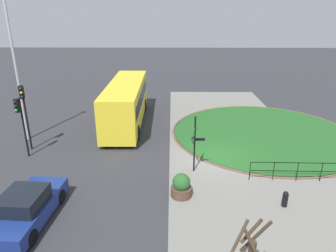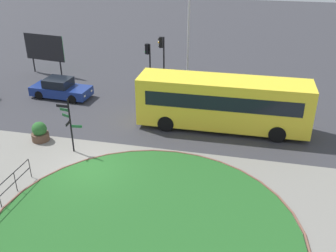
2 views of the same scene
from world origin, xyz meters
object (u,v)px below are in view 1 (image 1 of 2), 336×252
(lamppost_tall, at_px, (16,67))
(planter_near_signpost, at_px, (181,186))
(bollard_foreground, at_px, (285,199))
(traffic_light_far, at_px, (20,115))
(signpost_directional, at_px, (195,141))
(bus_yellow, at_px, (126,102))
(car_far_lane, at_px, (27,208))
(traffic_light_near, at_px, (24,104))

(lamppost_tall, xyz_separation_m, planter_near_signpost, (-6.86, -10.39, -4.42))
(bollard_foreground, height_order, traffic_light_far, traffic_light_far)
(lamppost_tall, distance_m, planter_near_signpost, 13.21)
(signpost_directional, distance_m, traffic_light_far, 10.14)
(bollard_foreground, bearing_deg, planter_near_signpost, 80.61)
(bus_yellow, height_order, lamppost_tall, lamppost_tall)
(bus_yellow, distance_m, car_far_lane, 12.41)
(planter_near_signpost, bearing_deg, traffic_light_near, 61.54)
(bollard_foreground, distance_m, planter_near_signpost, 4.69)
(car_far_lane, bearing_deg, bollard_foreground, -80.40)
(bus_yellow, xyz_separation_m, planter_near_signpost, (-10.18, -3.98, -1.19))
(bus_yellow, distance_m, traffic_light_far, 8.09)
(planter_near_signpost, bearing_deg, car_far_lane, 106.75)
(lamppost_tall, bearing_deg, bollard_foreground, -116.91)
(bollard_foreground, distance_m, traffic_light_near, 15.41)
(bus_yellow, height_order, traffic_light_near, traffic_light_near)
(signpost_directional, height_order, lamppost_tall, lamppost_tall)
(bollard_foreground, relative_size, lamppost_tall, 0.08)
(signpost_directional, xyz_separation_m, bollard_foreground, (-3.17, -3.86, -1.43))
(signpost_directional, bearing_deg, car_far_lane, 121.06)
(car_far_lane, bearing_deg, traffic_light_far, 28.14)
(bollard_foreground, xyz_separation_m, bus_yellow, (10.95, 8.61, 1.32))
(bollard_foreground, bearing_deg, lamppost_tall, 63.09)
(signpost_directional, xyz_separation_m, planter_near_signpost, (-2.40, 0.76, -1.29))
(bus_yellow, relative_size, car_far_lane, 2.31)
(bollard_foreground, height_order, car_far_lane, car_far_lane)
(bus_yellow, bearing_deg, planter_near_signpost, -159.33)
(bollard_foreground, height_order, traffic_light_near, traffic_light_near)
(car_far_lane, xyz_separation_m, traffic_light_near, (7.02, 2.93, 2.39))
(signpost_directional, height_order, car_far_lane, signpost_directional)
(bollard_foreground, bearing_deg, signpost_directional, 50.65)
(car_far_lane, relative_size, lamppost_tall, 0.48)
(bollard_foreground, xyz_separation_m, car_far_lane, (-1.17, 11.08, 0.26))
(bollard_foreground, bearing_deg, traffic_light_near, 67.34)
(traffic_light_near, distance_m, planter_near_signpost, 10.96)
(planter_near_signpost, bearing_deg, bollard_foreground, -99.39)
(bus_yellow, xyz_separation_m, traffic_light_far, (-6.11, 5.21, 0.97))
(car_far_lane, relative_size, traffic_light_near, 1.08)
(signpost_directional, xyz_separation_m, traffic_light_far, (1.67, 9.96, 0.86))
(traffic_light_near, distance_m, traffic_light_far, 1.09)
(car_far_lane, bearing_deg, bus_yellow, -7.95)
(bollard_foreground, relative_size, traffic_light_far, 0.21)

